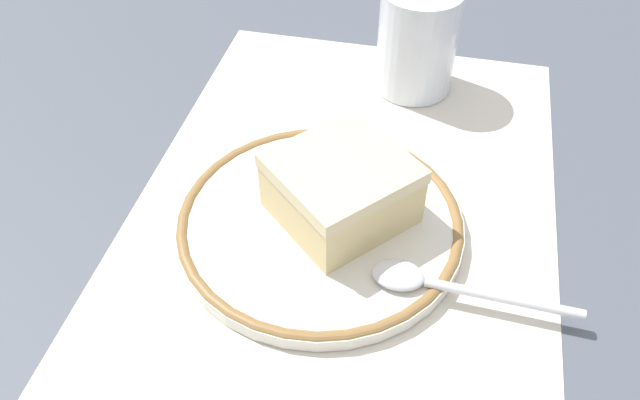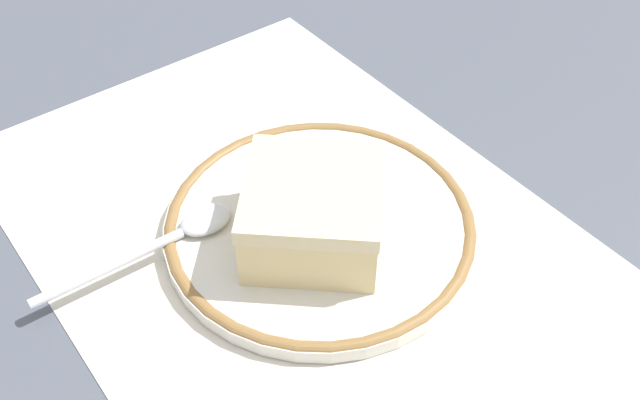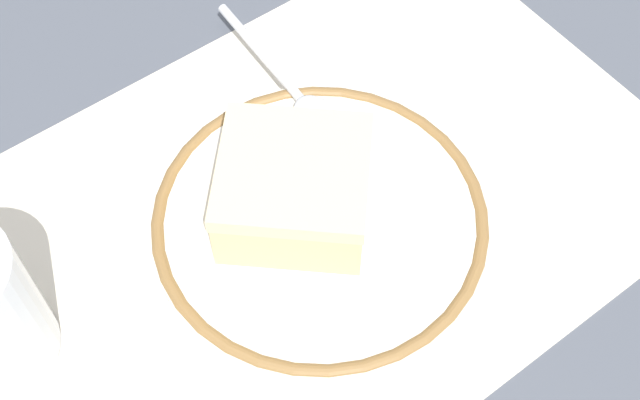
# 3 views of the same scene
# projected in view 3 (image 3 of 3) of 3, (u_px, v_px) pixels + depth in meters

# --- Properties ---
(ground_plane) EXTENTS (2.40, 2.40, 0.00)m
(ground_plane) POSITION_uv_depth(u_px,v_px,m) (295.00, 220.00, 0.56)
(ground_plane) COLOR #4C515B
(placemat) EXTENTS (0.51, 0.32, 0.00)m
(placemat) POSITION_uv_depth(u_px,v_px,m) (295.00, 220.00, 0.56)
(placemat) COLOR beige
(placemat) RESTS_ON ground_plane
(plate) EXTENTS (0.21, 0.21, 0.01)m
(plate) POSITION_uv_depth(u_px,v_px,m) (320.00, 220.00, 0.55)
(plate) COLOR silver
(plate) RESTS_ON placemat
(cake_slice) EXTENTS (0.13, 0.13, 0.05)m
(cake_slice) POSITION_uv_depth(u_px,v_px,m) (293.00, 192.00, 0.53)
(cake_slice) COLOR beige
(cake_slice) RESTS_ON plate
(spoon) EXTENTS (0.03, 0.14, 0.01)m
(spoon) POSITION_uv_depth(u_px,v_px,m) (296.00, 93.00, 0.60)
(spoon) COLOR silver
(spoon) RESTS_ON plate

